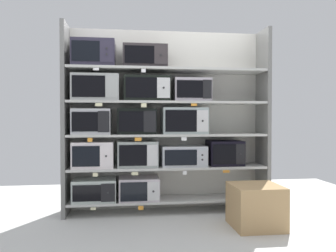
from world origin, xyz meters
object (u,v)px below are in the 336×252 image
microwave_4 (183,156)px  microwave_11 (191,90)px  microwave_10 (147,89)px  microwave_9 (96,88)px  microwave_1 (139,188)px  microwave_12 (94,54)px  microwave_7 (137,121)px  microwave_8 (184,121)px  microwave_2 (94,155)px  microwave_6 (92,122)px  microwave_13 (145,57)px  microwave_3 (138,154)px  microwave_5 (225,153)px  shipping_carton (256,206)px  microwave_0 (95,190)px

microwave_4 → microwave_11: size_ratio=1.22×
microwave_10 → microwave_9: bearing=180.0°
microwave_1 → microwave_12: (-0.56, 0.00, 1.69)m
microwave_7 → microwave_10: (0.13, -0.00, 0.41)m
microwave_10 → microwave_8: bearing=-0.0°
microwave_2 → microwave_6: 0.41m
microwave_13 → microwave_7: bearing=-180.0°
microwave_3 → microwave_6: 0.70m
microwave_7 → microwave_13: 0.82m
microwave_8 → microwave_3: bearing=180.0°
microwave_5 → microwave_3: bearing=180.0°
microwave_5 → shipping_carton: microwave_5 is taller
microwave_7 → microwave_9: (-0.50, -0.00, 0.42)m
microwave_3 → microwave_12: (-0.54, 0.00, 1.25)m
microwave_2 → microwave_9: (0.04, -0.00, 0.83)m
microwave_3 → microwave_9: 0.98m
microwave_0 → microwave_3: size_ratio=1.06×
microwave_10 → microwave_0: bearing=180.0°
microwave_8 → microwave_11: microwave_11 is taller
microwave_6 → microwave_7: 0.56m
microwave_7 → microwave_8: size_ratio=0.84×
microwave_0 → microwave_5: (1.68, -0.00, 0.44)m
microwave_7 → microwave_10: bearing=-0.1°
microwave_12 → microwave_6: bearing=180.0°
microwave_11 → microwave_9: bearing=-180.0°
microwave_8 → shipping_carton: bearing=-47.0°
microwave_4 → microwave_11: bearing=-0.0°
microwave_8 → shipping_carton: microwave_8 is taller
microwave_8 → microwave_12: 1.41m
microwave_12 → microwave_5: bearing=-0.0°
microwave_4 → microwave_7: bearing=-180.0°
microwave_11 → microwave_0: bearing=180.0°
microwave_0 → microwave_12: bearing=-179.1°
microwave_3 → microwave_8: 0.73m
microwave_10 → microwave_12: size_ratio=1.10×
shipping_carton → microwave_12: bearing=158.1°
microwave_9 → microwave_10: (0.63, -0.00, -0.01)m
microwave_0 → microwave_12: 1.69m
microwave_1 → microwave_5: microwave_5 is taller
microwave_1 → microwave_4: 0.70m
microwave_5 → microwave_8: bearing=-180.0°
microwave_1 → microwave_3: 0.44m
microwave_7 → microwave_8: (0.61, -0.00, 0.01)m
microwave_4 → microwave_2: bearing=-180.0°
microwave_4 → microwave_7: microwave_7 is taller
microwave_9 → microwave_12: 0.42m
microwave_1 → microwave_13: (0.08, 0.00, 1.67)m
microwave_2 → microwave_12: (0.01, 0.00, 1.25)m
microwave_6 → microwave_1: bearing=-0.0°
microwave_12 → microwave_10: bearing=-0.0°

